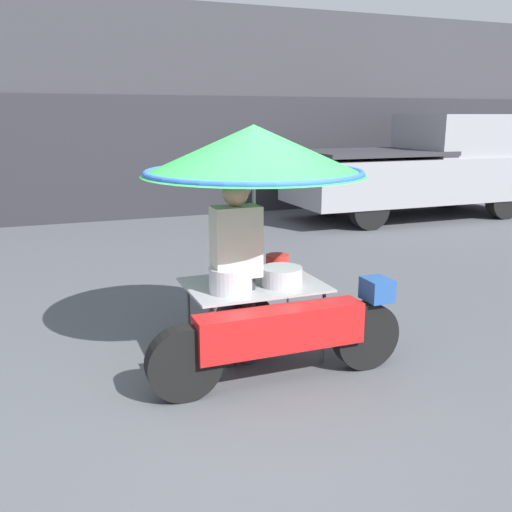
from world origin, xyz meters
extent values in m
plane|color=#4C4F54|center=(0.00, 0.00, 0.00)|extent=(36.00, 36.00, 0.00)
cube|color=#38383D|center=(0.00, 8.96, 2.08)|extent=(28.00, 2.00, 4.16)
cube|color=#28282D|center=(0.00, 7.93, 1.20)|extent=(23.80, 0.06, 2.40)
cylinder|color=black|center=(1.14, 0.29, 0.28)|extent=(0.56, 0.14, 0.56)
cylinder|color=black|center=(-0.36, 0.29, 0.28)|extent=(0.56, 0.14, 0.56)
cube|color=red|center=(0.39, 0.29, 0.44)|extent=(1.33, 0.24, 0.32)
cube|color=#234C93|center=(1.23, 0.29, 0.66)|extent=(0.20, 0.24, 0.18)
cylinder|color=black|center=(0.39, 1.10, 0.25)|extent=(0.50, 0.14, 0.50)
cylinder|color=#515156|center=(0.87, 0.50, 0.31)|extent=(0.03, 0.03, 0.62)
cylinder|color=#515156|center=(0.87, 1.20, 0.31)|extent=(0.03, 0.03, 0.62)
cylinder|color=#515156|center=(-0.09, 0.50, 0.31)|extent=(0.03, 0.03, 0.62)
cylinder|color=#515156|center=(-0.09, 1.20, 0.31)|extent=(0.03, 0.03, 0.62)
cube|color=#9E9EA3|center=(0.39, 0.85, 0.63)|extent=(1.13, 0.83, 0.02)
cylinder|color=#B2B2B7|center=(0.39, 0.85, 1.10)|extent=(0.03, 0.03, 0.91)
cone|color=green|center=(0.39, 0.85, 1.75)|extent=(1.81, 1.81, 0.40)
torus|color=blue|center=(0.39, 0.85, 1.57)|extent=(1.77, 1.77, 0.05)
cylinder|color=#B7B7BC|center=(0.14, 0.71, 0.74)|extent=(0.35, 0.35, 0.20)
cylinder|color=#B7B7BC|center=(0.59, 0.73, 0.72)|extent=(0.35, 0.35, 0.15)
cylinder|color=red|center=(0.70, 1.08, 0.73)|extent=(0.21, 0.21, 0.17)
cylinder|color=#2D2D33|center=(0.11, 0.73, 0.38)|extent=(0.14, 0.14, 0.76)
cylinder|color=#2D2D33|center=(0.29, 0.73, 0.38)|extent=(0.14, 0.14, 0.76)
cube|color=beige|center=(0.20, 0.73, 1.04)|extent=(0.38, 0.22, 0.57)
sphere|color=tan|center=(0.20, 0.73, 1.43)|extent=(0.21, 0.21, 0.21)
cylinder|color=black|center=(7.44, 5.31, 0.36)|extent=(0.73, 0.24, 0.73)
cylinder|color=black|center=(7.44, 6.90, 0.36)|extent=(0.73, 0.24, 0.73)
cylinder|color=black|center=(4.32, 5.31, 0.36)|extent=(0.73, 0.24, 0.73)
cylinder|color=black|center=(4.32, 6.90, 0.36)|extent=(0.73, 0.24, 0.73)
cube|color=#939399|center=(5.88, 6.11, 0.79)|extent=(5.20, 1.88, 0.86)
cube|color=#939399|center=(6.71, 6.11, 1.63)|extent=(1.77, 1.73, 0.81)
cube|color=#2D2D33|center=(4.84, 6.11, 1.32)|extent=(2.70, 1.80, 0.08)
camera|label=1|loc=(-1.25, -3.44, 2.01)|focal=40.00mm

